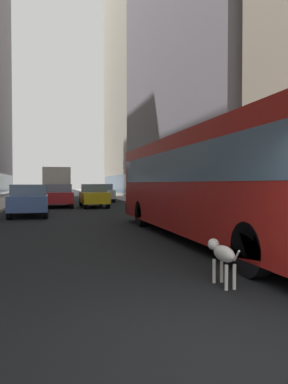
{
  "coord_description": "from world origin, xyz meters",
  "views": [
    {
      "loc": [
        -1.81,
        -2.96,
        1.68
      ],
      "look_at": [
        1.12,
        7.79,
        1.4
      ],
      "focal_mm": 32.64,
      "sensor_mm": 36.0,
      "label": 1
    }
  ],
  "objects_px": {
    "car_red_coupe": "(58,195)",
    "car_white_van": "(101,193)",
    "car_yellow_taxi": "(94,196)",
    "car_grey_wagon": "(54,190)",
    "dalmatian_dog": "(222,254)",
    "box_truck": "(56,183)",
    "transit_bus": "(208,180)",
    "car_blue_hatchback": "(29,200)"
  },
  "relations": [
    {
      "from": "car_red_coupe",
      "to": "car_white_van",
      "type": "xyz_separation_m",
      "value": [
        4.0,
        6.51,
        0.0
      ]
    },
    {
      "from": "car_yellow_taxi",
      "to": "car_grey_wagon",
      "type": "bearing_deg",
      "value": 97.09
    },
    {
      "from": "car_grey_wagon",
      "to": "car_red_coupe",
      "type": "height_order",
      "value": "same"
    },
    {
      "from": "car_white_van",
      "to": "dalmatian_dog",
      "type": "bearing_deg",
      "value": -94.01
    },
    {
      "from": "car_grey_wagon",
      "to": "box_truck",
      "type": "height_order",
      "value": "box_truck"
    },
    {
      "from": "transit_bus",
      "to": "dalmatian_dog",
      "type": "distance_m",
      "value": 4.98
    },
    {
      "from": "car_grey_wagon",
      "to": "car_yellow_taxi",
      "type": "height_order",
      "value": "same"
    },
    {
      "from": "car_blue_hatchback",
      "to": "dalmatian_dog",
      "type": "xyz_separation_m",
      "value": [
        3.73,
        -13.56,
        -0.31
      ]
    },
    {
      "from": "car_red_coupe",
      "to": "box_truck",
      "type": "xyz_separation_m",
      "value": [
        0.0,
        8.29,
        0.84
      ]
    },
    {
      "from": "car_red_coupe",
      "to": "car_yellow_taxi",
      "type": "height_order",
      "value": "same"
    },
    {
      "from": "transit_bus",
      "to": "car_red_coupe",
      "type": "height_order",
      "value": "transit_bus"
    },
    {
      "from": "car_blue_hatchback",
      "to": "box_truck",
      "type": "distance_m",
      "value": 14.97
    },
    {
      "from": "car_red_coupe",
      "to": "dalmatian_dog",
      "type": "distance_m",
      "value": 20.24
    },
    {
      "from": "car_grey_wagon",
      "to": "car_red_coupe",
      "type": "distance_m",
      "value": 18.48
    },
    {
      "from": "transit_bus",
      "to": "car_grey_wagon",
      "type": "distance_m",
      "value": 34.41
    },
    {
      "from": "car_blue_hatchback",
      "to": "car_red_coupe",
      "type": "distance_m",
      "value": 6.76
    },
    {
      "from": "car_grey_wagon",
      "to": "box_truck",
      "type": "xyz_separation_m",
      "value": [
        -0.0,
        -10.19,
        0.85
      ]
    },
    {
      "from": "car_white_van",
      "to": "car_red_coupe",
      "type": "bearing_deg",
      "value": -121.57
    },
    {
      "from": "car_grey_wagon",
      "to": "car_white_van",
      "type": "bearing_deg",
      "value": -71.52
    },
    {
      "from": "transit_bus",
      "to": "car_blue_hatchback",
      "type": "xyz_separation_m",
      "value": [
        -5.6,
        9.12,
        -0.96
      ]
    },
    {
      "from": "car_red_coupe",
      "to": "box_truck",
      "type": "height_order",
      "value": "box_truck"
    },
    {
      "from": "transit_bus",
      "to": "car_grey_wagon",
      "type": "xyz_separation_m",
      "value": [
        -4.0,
        34.16,
        -0.96
      ]
    },
    {
      "from": "transit_bus",
      "to": "car_blue_hatchback",
      "type": "distance_m",
      "value": 10.75
    },
    {
      "from": "transit_bus",
      "to": "car_white_van",
      "type": "height_order",
      "value": "transit_bus"
    },
    {
      "from": "transit_bus",
      "to": "car_yellow_taxi",
      "type": "xyz_separation_m",
      "value": [
        -1.6,
        14.87,
        -0.96
      ]
    },
    {
      "from": "dalmatian_dog",
      "to": "car_grey_wagon",
      "type": "bearing_deg",
      "value": 93.16
    },
    {
      "from": "transit_bus",
      "to": "car_red_coupe",
      "type": "bearing_deg",
      "value": 104.3
    },
    {
      "from": "box_truck",
      "to": "dalmatian_dog",
      "type": "bearing_deg",
      "value": -85.7
    },
    {
      "from": "car_grey_wagon",
      "to": "dalmatian_dog",
      "type": "bearing_deg",
      "value": -86.84
    },
    {
      "from": "transit_bus",
      "to": "box_truck",
      "type": "xyz_separation_m",
      "value": [
        -4.0,
        23.98,
        -0.11
      ]
    },
    {
      "from": "car_red_coupe",
      "to": "car_white_van",
      "type": "bearing_deg",
      "value": 58.43
    },
    {
      "from": "car_blue_hatchback",
      "to": "car_grey_wagon",
      "type": "bearing_deg",
      "value": 86.34
    },
    {
      "from": "car_white_van",
      "to": "dalmatian_dog",
      "type": "xyz_separation_m",
      "value": [
        -1.87,
        -26.64,
        -0.31
      ]
    },
    {
      "from": "box_truck",
      "to": "car_white_van",
      "type": "bearing_deg",
      "value": -23.99
    },
    {
      "from": "car_blue_hatchback",
      "to": "car_grey_wagon",
      "type": "xyz_separation_m",
      "value": [
        1.6,
        25.04,
        -0.0
      ]
    },
    {
      "from": "car_blue_hatchback",
      "to": "car_grey_wagon",
      "type": "relative_size",
      "value": 0.97
    },
    {
      "from": "transit_bus",
      "to": "car_grey_wagon",
      "type": "height_order",
      "value": "transit_bus"
    },
    {
      "from": "car_blue_hatchback",
      "to": "car_yellow_taxi",
      "type": "distance_m",
      "value": 7.0
    },
    {
      "from": "transit_bus",
      "to": "car_white_van",
      "type": "relative_size",
      "value": 2.41
    },
    {
      "from": "transit_bus",
      "to": "dalmatian_dog",
      "type": "relative_size",
      "value": 11.98
    },
    {
      "from": "transit_bus",
      "to": "car_red_coupe",
      "type": "relative_size",
      "value": 2.66
    },
    {
      "from": "car_grey_wagon",
      "to": "car_yellow_taxi",
      "type": "distance_m",
      "value": 19.45
    }
  ]
}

